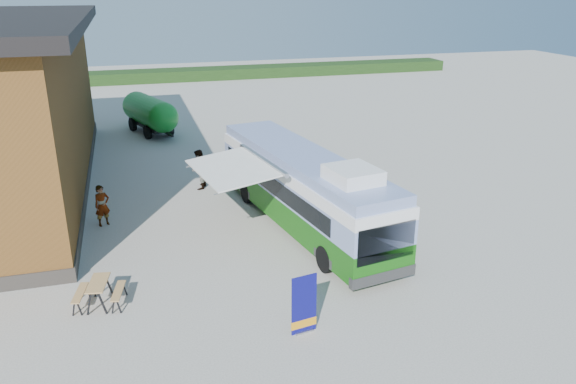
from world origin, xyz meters
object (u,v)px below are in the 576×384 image
object	(u,v)px
picnic_table	(99,288)
person_b	(199,170)
banner	(304,309)
person_a	(102,205)
slurry_tanker	(150,112)
bus	(303,187)

from	to	relation	value
picnic_table	person_b	bearing A→B (deg)	75.86
banner	person_b	distance (m)	12.02
person_a	slurry_tanker	distance (m)	14.13
picnic_table	bus	bearing A→B (deg)	37.36
bus	slurry_tanker	size ratio (longest dim) A/B	1.89
bus	slurry_tanker	xyz separation A→B (m)	(-4.81, 16.10, -0.29)
banner	person_b	xyz separation A→B (m)	(-1.17, 11.96, 0.20)
person_a	person_b	bearing A→B (deg)	12.78
banner	picnic_table	world-z (taller)	banner
person_b	slurry_tanker	distance (m)	10.94
slurry_tanker	bus	bearing A→B (deg)	-92.72
slurry_tanker	banner	bearing A→B (deg)	-102.55
person_b	person_a	bearing A→B (deg)	-32.16
person_b	slurry_tanker	xyz separation A→B (m)	(-1.55, 10.82, 0.41)
banner	slurry_tanker	world-z (taller)	slurry_tanker
banner	person_b	size ratio (longest dim) A/B	0.95
bus	picnic_table	xyz separation A→B (m)	(-7.36, -3.77, -1.03)
person_a	person_b	size ratio (longest dim) A/B	0.89
banner	picnic_table	size ratio (longest dim) A/B	1.13
bus	person_a	bearing A→B (deg)	153.47
banner	slurry_tanker	xyz separation A→B (m)	(-2.72, 22.78, 0.61)
person_a	bus	bearing A→B (deg)	-40.73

